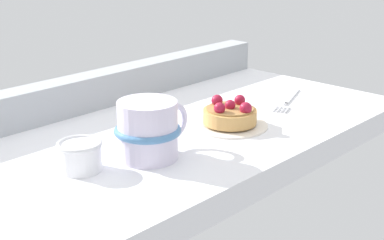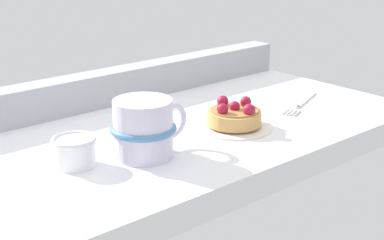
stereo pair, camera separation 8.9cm
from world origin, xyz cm
name	(u,v)px [view 1 (the left image)]	position (x,y,z in cm)	size (l,w,h in cm)	color
ground_plane	(179,138)	(0.00, 0.00, -2.14)	(81.78, 43.22, 4.27)	white
window_rail_back	(106,87)	(0.00, 19.15, 3.14)	(80.14, 4.93, 6.28)	#9EA3A8
dessert_plate	(230,125)	(5.95, -6.27, 0.30)	(12.84, 12.84, 0.63)	silver
raspberry_tart	(230,114)	(5.97, -6.28, 2.19)	(9.02, 9.02, 4.23)	tan
coffee_mug	(149,130)	(-12.66, -6.52, 4.31)	(12.92, 9.75, 8.62)	silver
dessert_fork	(289,100)	(24.91, -5.33, 0.30)	(15.64, 7.33, 0.60)	#B7B7BC
sugar_bowl	(80,155)	(-22.27, -3.01, 2.26)	(6.33, 6.33, 4.22)	white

